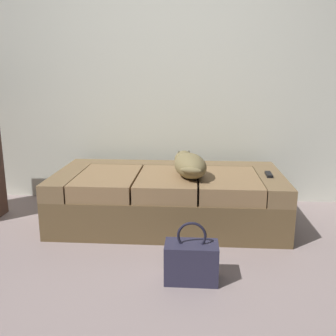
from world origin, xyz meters
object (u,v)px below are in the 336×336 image
dog_tan (189,165)px  handbag (191,261)px  tv_remote (269,174)px  couch (168,198)px

dog_tan → handbag: bearing=-87.7°
dog_tan → handbag: dog_tan is taller
dog_tan → handbag: 0.92m
dog_tan → tv_remote: bearing=5.5°
couch → dog_tan: (0.17, -0.11, 0.31)m
dog_tan → tv_remote: dog_tan is taller
couch → dog_tan: size_ratio=3.44×
tv_remote → handbag: 1.12m
tv_remote → couch: bearing=178.0°
couch → dog_tan: 0.37m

